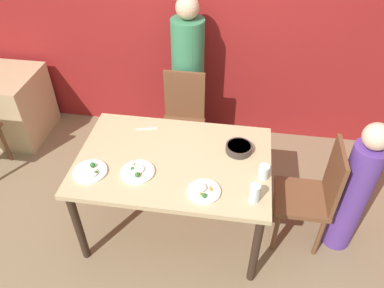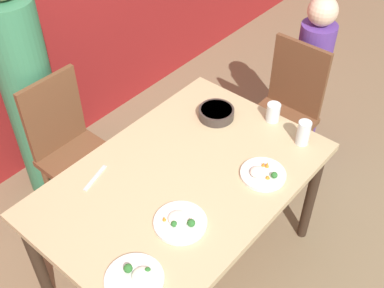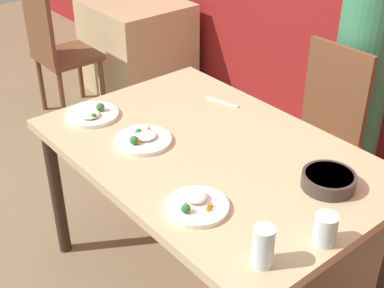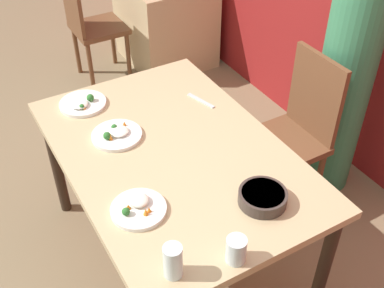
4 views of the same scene
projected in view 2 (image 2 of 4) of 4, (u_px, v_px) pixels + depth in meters
ground_plane at (184, 265)px, 2.86m from camera, size 10.00×10.00×0.00m
dining_table at (183, 188)px, 2.40m from camera, size 1.42×0.95×0.76m
chair_adult_spot at (71, 147)px, 2.86m from camera, size 0.40×0.40×0.95m
chair_child_spot at (285, 110)px, 3.12m from camera, size 0.40×0.40×0.95m
person_adult at (31, 98)px, 2.86m from camera, size 0.31×0.31×1.56m
person_child at (308, 83)px, 3.24m from camera, size 0.23×0.23×1.19m
bowl_curry at (216, 113)px, 2.66m from camera, size 0.20×0.20×0.06m
plate_rice_adult at (180, 222)px, 2.12m from camera, size 0.24×0.24×0.05m
plate_rice_child at (263, 174)px, 2.34m from camera, size 0.22×0.22×0.05m
plate_noodles at (135, 278)px, 1.92m from camera, size 0.24×0.24×0.06m
glass_water_tall at (273, 112)px, 2.63m from camera, size 0.08×0.08×0.11m
glass_water_short at (303, 133)px, 2.48m from camera, size 0.07×0.07×0.14m
fork_steel at (95, 178)px, 2.33m from camera, size 0.18×0.07×0.01m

